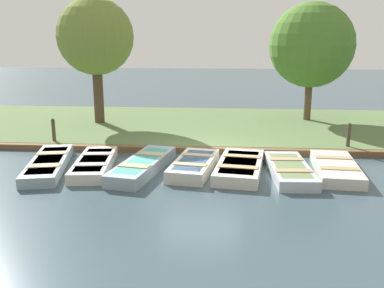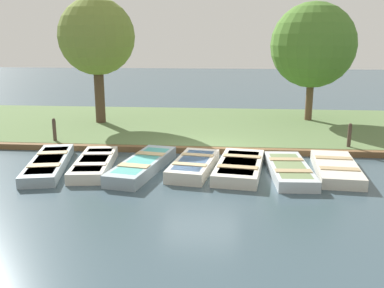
{
  "view_description": "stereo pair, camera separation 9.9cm",
  "coord_description": "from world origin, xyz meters",
  "px_view_note": "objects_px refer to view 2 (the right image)",
  "views": [
    {
      "loc": [
        13.22,
        0.77,
        3.88
      ],
      "look_at": [
        0.49,
        -0.23,
        0.65
      ],
      "focal_mm": 40.0,
      "sensor_mm": 36.0,
      "label": 1
    },
    {
      "loc": [
        13.21,
        0.87,
        3.88
      ],
      "look_at": [
        0.49,
        -0.23,
        0.65
      ],
      "focal_mm": 40.0,
      "sensor_mm": 36.0,
      "label": 2
    }
  ],
  "objects_px": {
    "rowboat_0": "(49,163)",
    "rowboat_2": "(143,165)",
    "rowboat_5": "(289,170)",
    "rowboat_1": "(94,164)",
    "mooring_post_far": "(349,138)",
    "rowboat_3": "(194,165)",
    "park_tree_left": "(313,45)",
    "rowboat_4": "(240,167)",
    "rowboat_6": "(336,168)",
    "park_tree_far_left": "(97,37)",
    "mooring_post_near": "(55,132)"
  },
  "relations": [
    {
      "from": "rowboat_0",
      "to": "rowboat_6",
      "type": "bearing_deg",
      "value": 79.37
    },
    {
      "from": "rowboat_1",
      "to": "mooring_post_near",
      "type": "bearing_deg",
      "value": -145.52
    },
    {
      "from": "rowboat_2",
      "to": "park_tree_left",
      "type": "bearing_deg",
      "value": 151.83
    },
    {
      "from": "mooring_post_far",
      "to": "park_tree_left",
      "type": "distance_m",
      "value": 5.7
    },
    {
      "from": "rowboat_6",
      "to": "mooring_post_near",
      "type": "xyz_separation_m",
      "value": [
        -2.43,
        -9.38,
        0.35
      ]
    },
    {
      "from": "rowboat_4",
      "to": "park_tree_left",
      "type": "distance_m",
      "value": 8.72
    },
    {
      "from": "rowboat_0",
      "to": "mooring_post_far",
      "type": "distance_m",
      "value": 9.85
    },
    {
      "from": "rowboat_0",
      "to": "rowboat_3",
      "type": "distance_m",
      "value": 4.37
    },
    {
      "from": "rowboat_3",
      "to": "park_tree_far_left",
      "type": "xyz_separation_m",
      "value": [
        -6.04,
        -4.6,
        3.64
      ]
    },
    {
      "from": "rowboat_5",
      "to": "rowboat_1",
      "type": "bearing_deg",
      "value": -93.89
    },
    {
      "from": "park_tree_far_left",
      "to": "mooring_post_near",
      "type": "bearing_deg",
      "value": -10.63
    },
    {
      "from": "rowboat_1",
      "to": "rowboat_2",
      "type": "distance_m",
      "value": 1.5
    },
    {
      "from": "rowboat_2",
      "to": "rowboat_5",
      "type": "distance_m",
      "value": 4.26
    },
    {
      "from": "rowboat_0",
      "to": "mooring_post_near",
      "type": "xyz_separation_m",
      "value": [
        -2.66,
        -0.88,
        0.36
      ]
    },
    {
      "from": "rowboat_1",
      "to": "park_tree_left",
      "type": "height_order",
      "value": "park_tree_left"
    },
    {
      "from": "rowboat_0",
      "to": "rowboat_2",
      "type": "relative_size",
      "value": 1.04
    },
    {
      "from": "rowboat_3",
      "to": "rowboat_5",
      "type": "distance_m",
      "value": 2.76
    },
    {
      "from": "rowboat_3",
      "to": "park_tree_far_left",
      "type": "bearing_deg",
      "value": -134.08
    },
    {
      "from": "rowboat_0",
      "to": "rowboat_6",
      "type": "height_order",
      "value": "rowboat_6"
    },
    {
      "from": "rowboat_5",
      "to": "rowboat_0",
      "type": "bearing_deg",
      "value": -92.99
    },
    {
      "from": "rowboat_6",
      "to": "rowboat_2",
      "type": "bearing_deg",
      "value": -83.06
    },
    {
      "from": "rowboat_3",
      "to": "mooring_post_far",
      "type": "distance_m",
      "value": 5.72
    },
    {
      "from": "rowboat_6",
      "to": "park_tree_far_left",
      "type": "xyz_separation_m",
      "value": [
        -5.92,
        -8.73,
        3.66
      ]
    },
    {
      "from": "rowboat_1",
      "to": "rowboat_6",
      "type": "bearing_deg",
      "value": 84.47
    },
    {
      "from": "rowboat_3",
      "to": "rowboat_5",
      "type": "xyz_separation_m",
      "value": [
        0.15,
        2.76,
        -0.02
      ]
    },
    {
      "from": "rowboat_2",
      "to": "park_tree_far_left",
      "type": "bearing_deg",
      "value": -142.45
    },
    {
      "from": "rowboat_3",
      "to": "park_tree_left",
      "type": "relative_size",
      "value": 0.53
    },
    {
      "from": "rowboat_0",
      "to": "rowboat_4",
      "type": "relative_size",
      "value": 1.19
    },
    {
      "from": "park_tree_far_left",
      "to": "mooring_post_far",
      "type": "bearing_deg",
      "value": 70.19
    },
    {
      "from": "rowboat_5",
      "to": "park_tree_far_left",
      "type": "bearing_deg",
      "value": -132.82
    },
    {
      "from": "rowboat_1",
      "to": "rowboat_3",
      "type": "relative_size",
      "value": 1.11
    },
    {
      "from": "rowboat_6",
      "to": "rowboat_5",
      "type": "bearing_deg",
      "value": -74.57
    },
    {
      "from": "rowboat_4",
      "to": "mooring_post_near",
      "type": "relative_size",
      "value": 3.02
    },
    {
      "from": "rowboat_5",
      "to": "mooring_post_far",
      "type": "relative_size",
      "value": 2.94
    },
    {
      "from": "rowboat_0",
      "to": "rowboat_3",
      "type": "bearing_deg",
      "value": 79.38
    },
    {
      "from": "rowboat_3",
      "to": "park_tree_left",
      "type": "xyz_separation_m",
      "value": [
        -7.38,
        4.58,
        3.3
      ]
    },
    {
      "from": "rowboat_2",
      "to": "rowboat_6",
      "type": "xyz_separation_m",
      "value": [
        -0.24,
        5.63,
        -0.02
      ]
    },
    {
      "from": "mooring_post_far",
      "to": "rowboat_2",
      "type": "bearing_deg",
      "value": -68.03
    },
    {
      "from": "rowboat_5",
      "to": "rowboat_2",
      "type": "bearing_deg",
      "value": -93.09
    },
    {
      "from": "rowboat_0",
      "to": "mooring_post_far",
      "type": "xyz_separation_m",
      "value": [
        -2.66,
        9.48,
        0.36
      ]
    },
    {
      "from": "rowboat_1",
      "to": "rowboat_0",
      "type": "bearing_deg",
      "value": -93.19
    },
    {
      "from": "rowboat_0",
      "to": "rowboat_2",
      "type": "height_order",
      "value": "rowboat_2"
    },
    {
      "from": "mooring_post_far",
      "to": "park_tree_far_left",
      "type": "bearing_deg",
      "value": -109.81
    },
    {
      "from": "rowboat_0",
      "to": "rowboat_2",
      "type": "xyz_separation_m",
      "value": [
        0.0,
        2.87,
        0.03
      ]
    },
    {
      "from": "rowboat_0",
      "to": "park_tree_far_left",
      "type": "relative_size",
      "value": 0.68
    },
    {
      "from": "rowboat_2",
      "to": "rowboat_4",
      "type": "relative_size",
      "value": 1.14
    },
    {
      "from": "rowboat_2",
      "to": "park_tree_left",
      "type": "height_order",
      "value": "park_tree_left"
    },
    {
      "from": "rowboat_6",
      "to": "mooring_post_far",
      "type": "bearing_deg",
      "value": 162.54
    },
    {
      "from": "rowboat_1",
      "to": "mooring_post_far",
      "type": "height_order",
      "value": "mooring_post_far"
    },
    {
      "from": "rowboat_0",
      "to": "mooring_post_far",
      "type": "height_order",
      "value": "mooring_post_far"
    }
  ]
}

